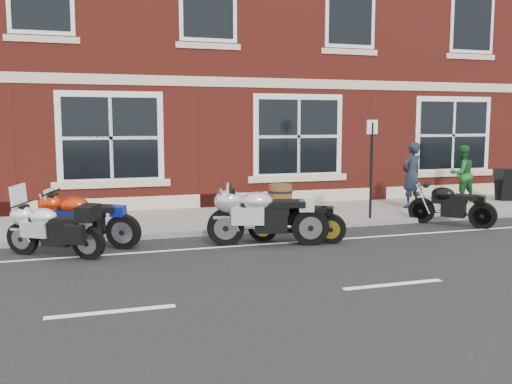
# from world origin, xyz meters

# --- Properties ---
(ground) EXTENTS (80.00, 80.00, 0.00)m
(ground) POSITION_xyz_m (0.00, 0.00, 0.00)
(ground) COLOR black
(ground) RESTS_ON ground
(sidewalk) EXTENTS (30.00, 3.00, 0.12)m
(sidewalk) POSITION_xyz_m (0.00, 3.00, 0.06)
(sidewalk) COLOR slate
(sidewalk) RESTS_ON ground
(kerb) EXTENTS (30.00, 0.16, 0.12)m
(kerb) POSITION_xyz_m (0.00, 1.42, 0.06)
(kerb) COLOR slate
(kerb) RESTS_ON ground
(pub_building) EXTENTS (24.00, 12.00, 12.00)m
(pub_building) POSITION_xyz_m (0.00, 10.50, 6.00)
(pub_building) COLOR maroon
(pub_building) RESTS_ON ground
(moto_touring_silver) EXTENTS (1.67, 1.18, 1.27)m
(moto_touring_silver) POSITION_xyz_m (-4.79, 0.37, 0.52)
(moto_touring_silver) COLOR black
(moto_touring_silver) RESTS_ON ground
(moto_sport_red) EXTENTS (1.95, 1.19, 0.98)m
(moto_sport_red) POSITION_xyz_m (-4.23, 1.02, 0.56)
(moto_sport_red) COLOR black
(moto_sport_red) RESTS_ON ground
(moto_sport_black) EXTENTS (1.76, 1.00, 0.87)m
(moto_sport_black) POSITION_xyz_m (-0.28, 0.22, 0.50)
(moto_sport_black) COLOR black
(moto_sport_black) RESTS_ON ground
(moto_sport_silver) EXTENTS (2.29, 0.80, 1.05)m
(moto_sport_silver) POSITION_xyz_m (-0.92, 0.13, 0.60)
(moto_sport_silver) COLOR black
(moto_sport_silver) RESTS_ON ground
(moto_naked_black) EXTENTS (1.33, 1.61, 0.89)m
(moto_naked_black) POSITION_xyz_m (3.77, 0.84, 0.51)
(moto_naked_black) COLOR black
(moto_naked_black) RESTS_ON ground
(pedestrian_left) EXTENTS (0.72, 0.58, 1.73)m
(pedestrian_left) POSITION_xyz_m (4.03, 2.83, 0.98)
(pedestrian_left) COLOR black
(pedestrian_left) RESTS_ON sidewalk
(pedestrian_right) EXTENTS (0.82, 0.66, 1.60)m
(pedestrian_right) POSITION_xyz_m (6.01, 3.38, 0.92)
(pedestrian_right) COLOR #18541F
(pedestrian_right) RESTS_ON sidewalk
(a_board_sign) EXTENTS (0.64, 0.52, 0.92)m
(a_board_sign) POSITION_xyz_m (7.42, 3.16, 0.58)
(a_board_sign) COLOR black
(a_board_sign) RESTS_ON sidewalk
(barrel_planter) EXTENTS (0.62, 0.62, 0.69)m
(barrel_planter) POSITION_xyz_m (0.53, 3.27, 0.46)
(barrel_planter) COLOR #4D3414
(barrel_planter) RESTS_ON sidewalk
(parking_sign) EXTENTS (0.32, 0.11, 2.29)m
(parking_sign) POSITION_xyz_m (2.19, 1.66, 1.44)
(parking_sign) COLOR black
(parking_sign) RESTS_ON sidewalk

